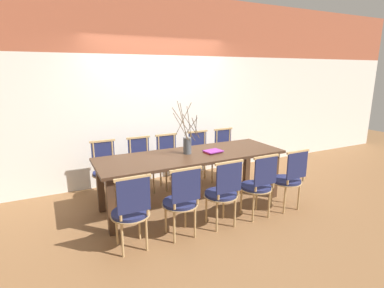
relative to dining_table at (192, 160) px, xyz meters
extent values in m
plane|color=brown|center=(0.00, 0.00, -0.67)|extent=(16.00, 16.00, 0.00)
cube|color=silver|center=(0.00, 1.32, 0.43)|extent=(12.00, 0.06, 2.20)
cube|color=#9E5138|center=(0.00, 1.32, 2.03)|extent=(12.00, 0.06, 1.00)
cube|color=#422B1C|center=(0.00, 0.00, 0.07)|extent=(2.71, 0.91, 0.04)
cube|color=#422B1C|center=(-1.25, -0.35, -0.31)|extent=(0.09, 0.09, 0.73)
cube|color=#422B1C|center=(1.25, -0.35, -0.31)|extent=(0.09, 0.09, 0.73)
cube|color=#422B1C|center=(-1.25, 0.35, -0.31)|extent=(0.09, 0.09, 0.73)
cube|color=#422B1C|center=(1.25, 0.35, -0.31)|extent=(0.09, 0.09, 0.73)
cylinder|color=#1E234C|center=(-1.12, -0.73, -0.25)|extent=(0.41, 0.41, 0.04)
cylinder|color=tan|center=(-1.12, -0.73, -0.27)|extent=(0.43, 0.43, 0.01)
cylinder|color=tan|center=(-1.25, -0.60, -0.47)|extent=(0.03, 0.03, 0.41)
cylinder|color=tan|center=(-0.99, -0.60, -0.47)|extent=(0.03, 0.03, 0.41)
cylinder|color=tan|center=(-1.25, -0.87, -0.47)|extent=(0.03, 0.03, 0.41)
cylinder|color=tan|center=(-0.99, -0.87, -0.47)|extent=(0.03, 0.03, 0.41)
cylinder|color=tan|center=(-1.26, -0.91, 0.00)|extent=(0.03, 0.03, 0.46)
cylinder|color=tan|center=(-0.98, -0.91, 0.00)|extent=(0.03, 0.03, 0.46)
cube|color=#1E234C|center=(-1.12, -0.91, 0.02)|extent=(0.35, 0.02, 0.36)
cube|color=tan|center=(-1.12, -0.91, 0.21)|extent=(0.39, 0.03, 0.03)
cylinder|color=#1E234C|center=(-0.53, -0.73, -0.25)|extent=(0.41, 0.41, 0.04)
cylinder|color=tan|center=(-0.53, -0.73, -0.27)|extent=(0.43, 0.43, 0.01)
cylinder|color=tan|center=(-0.66, -0.60, -0.47)|extent=(0.03, 0.03, 0.41)
cylinder|color=tan|center=(-0.39, -0.60, -0.47)|extent=(0.03, 0.03, 0.41)
cylinder|color=tan|center=(-0.66, -0.87, -0.47)|extent=(0.03, 0.03, 0.41)
cylinder|color=tan|center=(-0.39, -0.87, -0.47)|extent=(0.03, 0.03, 0.41)
cylinder|color=tan|center=(-0.67, -0.91, 0.00)|extent=(0.03, 0.03, 0.46)
cylinder|color=tan|center=(-0.38, -0.91, 0.00)|extent=(0.03, 0.03, 0.46)
cube|color=#1E234C|center=(-0.53, -0.91, 0.02)|extent=(0.35, 0.02, 0.36)
cube|color=tan|center=(-0.53, -0.91, 0.21)|extent=(0.39, 0.03, 0.03)
cylinder|color=#1E234C|center=(0.04, -0.73, -0.25)|extent=(0.41, 0.41, 0.04)
cylinder|color=tan|center=(0.04, -0.73, -0.27)|extent=(0.43, 0.43, 0.01)
cylinder|color=tan|center=(-0.09, -0.60, -0.47)|extent=(0.03, 0.03, 0.41)
cylinder|color=tan|center=(0.17, -0.60, -0.47)|extent=(0.03, 0.03, 0.41)
cylinder|color=tan|center=(-0.09, -0.87, -0.47)|extent=(0.03, 0.03, 0.41)
cylinder|color=tan|center=(0.17, -0.87, -0.47)|extent=(0.03, 0.03, 0.41)
cylinder|color=tan|center=(-0.10, -0.91, 0.00)|extent=(0.03, 0.03, 0.46)
cylinder|color=tan|center=(0.18, -0.91, 0.00)|extent=(0.03, 0.03, 0.46)
cube|color=#1E234C|center=(0.04, -0.91, 0.02)|extent=(0.35, 0.02, 0.36)
cube|color=tan|center=(0.04, -0.91, 0.21)|extent=(0.39, 0.03, 0.03)
cylinder|color=#1E234C|center=(0.59, -0.73, -0.25)|extent=(0.41, 0.41, 0.04)
cylinder|color=tan|center=(0.59, -0.73, -0.27)|extent=(0.43, 0.43, 0.01)
cylinder|color=tan|center=(0.46, -0.60, -0.47)|extent=(0.03, 0.03, 0.41)
cylinder|color=tan|center=(0.72, -0.60, -0.47)|extent=(0.03, 0.03, 0.41)
cylinder|color=tan|center=(0.46, -0.87, -0.47)|extent=(0.03, 0.03, 0.41)
cylinder|color=tan|center=(0.72, -0.87, -0.47)|extent=(0.03, 0.03, 0.41)
cylinder|color=tan|center=(0.45, -0.91, 0.00)|extent=(0.03, 0.03, 0.46)
cylinder|color=tan|center=(0.73, -0.91, 0.00)|extent=(0.03, 0.03, 0.46)
cube|color=#1E234C|center=(0.59, -0.91, 0.02)|extent=(0.35, 0.02, 0.36)
cube|color=tan|center=(0.59, -0.91, 0.21)|extent=(0.39, 0.03, 0.03)
cylinder|color=#1E234C|center=(1.13, -0.73, -0.25)|extent=(0.41, 0.41, 0.04)
cylinder|color=tan|center=(1.13, -0.73, -0.27)|extent=(0.43, 0.43, 0.01)
cylinder|color=tan|center=(0.99, -0.60, -0.47)|extent=(0.03, 0.03, 0.41)
cylinder|color=tan|center=(1.26, -0.60, -0.47)|extent=(0.03, 0.03, 0.41)
cylinder|color=tan|center=(0.99, -0.87, -0.47)|extent=(0.03, 0.03, 0.41)
cylinder|color=tan|center=(1.26, -0.87, -0.47)|extent=(0.03, 0.03, 0.41)
cylinder|color=tan|center=(0.98, -0.91, 0.00)|extent=(0.03, 0.03, 0.46)
cylinder|color=tan|center=(1.27, -0.91, 0.00)|extent=(0.03, 0.03, 0.46)
cube|color=#1E234C|center=(1.13, -0.91, 0.02)|extent=(0.35, 0.02, 0.36)
cube|color=tan|center=(1.13, -0.91, 0.21)|extent=(0.39, 0.03, 0.03)
cylinder|color=#1E234C|center=(-1.09, 0.73, -0.25)|extent=(0.41, 0.41, 0.04)
cylinder|color=tan|center=(-1.09, 0.73, -0.27)|extent=(0.43, 0.43, 0.01)
cylinder|color=tan|center=(-0.96, 0.60, -0.47)|extent=(0.03, 0.03, 0.41)
cylinder|color=tan|center=(-1.22, 0.60, -0.47)|extent=(0.03, 0.03, 0.41)
cylinder|color=tan|center=(-0.96, 0.87, -0.47)|extent=(0.03, 0.03, 0.41)
cylinder|color=tan|center=(-1.22, 0.87, -0.47)|extent=(0.03, 0.03, 0.41)
cylinder|color=tan|center=(-0.95, 0.91, 0.00)|extent=(0.03, 0.03, 0.46)
cylinder|color=tan|center=(-1.23, 0.91, 0.00)|extent=(0.03, 0.03, 0.46)
cube|color=#1E234C|center=(-1.09, 0.91, 0.02)|extent=(0.35, 0.02, 0.36)
cube|color=tan|center=(-1.09, 0.91, 0.21)|extent=(0.39, 0.03, 0.03)
cylinder|color=#1E234C|center=(-0.52, 0.73, -0.25)|extent=(0.41, 0.41, 0.04)
cylinder|color=tan|center=(-0.52, 0.73, -0.27)|extent=(0.43, 0.43, 0.01)
cylinder|color=tan|center=(-0.39, 0.60, -0.47)|extent=(0.03, 0.03, 0.41)
cylinder|color=tan|center=(-0.65, 0.60, -0.47)|extent=(0.03, 0.03, 0.41)
cylinder|color=tan|center=(-0.39, 0.87, -0.47)|extent=(0.03, 0.03, 0.41)
cylinder|color=tan|center=(-0.65, 0.87, -0.47)|extent=(0.03, 0.03, 0.41)
cylinder|color=tan|center=(-0.38, 0.91, 0.00)|extent=(0.03, 0.03, 0.46)
cylinder|color=tan|center=(-0.66, 0.91, 0.00)|extent=(0.03, 0.03, 0.46)
cube|color=#1E234C|center=(-0.52, 0.91, 0.02)|extent=(0.35, 0.02, 0.36)
cube|color=tan|center=(-0.52, 0.91, 0.21)|extent=(0.39, 0.03, 0.03)
cylinder|color=#1E234C|center=(-0.03, 0.73, -0.25)|extent=(0.41, 0.41, 0.04)
cylinder|color=tan|center=(-0.03, 0.73, -0.27)|extent=(0.43, 0.43, 0.01)
cylinder|color=tan|center=(0.10, 0.60, -0.47)|extent=(0.03, 0.03, 0.41)
cylinder|color=tan|center=(-0.17, 0.60, -0.47)|extent=(0.03, 0.03, 0.41)
cylinder|color=tan|center=(0.10, 0.87, -0.47)|extent=(0.03, 0.03, 0.41)
cylinder|color=tan|center=(-0.17, 0.87, -0.47)|extent=(0.03, 0.03, 0.41)
cylinder|color=tan|center=(0.11, 0.91, 0.00)|extent=(0.03, 0.03, 0.46)
cylinder|color=tan|center=(-0.18, 0.91, 0.00)|extent=(0.03, 0.03, 0.46)
cube|color=#1E234C|center=(-0.03, 0.91, 0.02)|extent=(0.35, 0.02, 0.36)
cube|color=tan|center=(-0.03, 0.91, 0.21)|extent=(0.39, 0.03, 0.03)
cylinder|color=#1E234C|center=(0.57, 0.73, -0.25)|extent=(0.41, 0.41, 0.04)
cylinder|color=tan|center=(0.57, 0.73, -0.27)|extent=(0.43, 0.43, 0.01)
cylinder|color=tan|center=(0.70, 0.60, -0.47)|extent=(0.03, 0.03, 0.41)
cylinder|color=tan|center=(0.43, 0.60, -0.47)|extent=(0.03, 0.03, 0.41)
cylinder|color=tan|center=(0.70, 0.87, -0.47)|extent=(0.03, 0.03, 0.41)
cylinder|color=tan|center=(0.43, 0.87, -0.47)|extent=(0.03, 0.03, 0.41)
cylinder|color=tan|center=(0.71, 0.91, 0.00)|extent=(0.03, 0.03, 0.46)
cylinder|color=tan|center=(0.42, 0.91, 0.00)|extent=(0.03, 0.03, 0.46)
cube|color=#1E234C|center=(0.57, 0.91, 0.02)|extent=(0.35, 0.02, 0.36)
cube|color=tan|center=(0.57, 0.91, 0.21)|extent=(0.39, 0.03, 0.03)
cylinder|color=#1E234C|center=(1.10, 0.73, -0.25)|extent=(0.41, 0.41, 0.04)
cylinder|color=tan|center=(1.10, 0.73, -0.27)|extent=(0.43, 0.43, 0.01)
cylinder|color=tan|center=(1.24, 0.60, -0.47)|extent=(0.03, 0.03, 0.41)
cylinder|color=tan|center=(0.97, 0.60, -0.47)|extent=(0.03, 0.03, 0.41)
cylinder|color=tan|center=(1.24, 0.87, -0.47)|extent=(0.03, 0.03, 0.41)
cylinder|color=tan|center=(0.97, 0.87, -0.47)|extent=(0.03, 0.03, 0.41)
cylinder|color=tan|center=(1.25, 0.91, 0.00)|extent=(0.03, 0.03, 0.46)
cylinder|color=tan|center=(0.96, 0.91, 0.00)|extent=(0.03, 0.03, 0.46)
cube|color=#1E234C|center=(1.10, 0.91, 0.02)|extent=(0.35, 0.02, 0.36)
cube|color=tan|center=(1.10, 0.91, 0.21)|extent=(0.39, 0.03, 0.03)
cylinder|color=#4C5156|center=(-0.05, 0.06, 0.21)|extent=(0.12, 0.12, 0.24)
cylinder|color=brown|center=(-0.05, 0.19, 0.57)|extent=(0.27, 0.01, 0.49)
cylinder|color=brown|center=(-0.14, 0.02, 0.59)|extent=(0.08, 0.19, 0.52)
cylinder|color=brown|center=(0.07, 0.01, 0.50)|extent=(0.11, 0.24, 0.34)
cylinder|color=brown|center=(0.03, -0.04, 0.49)|extent=(0.20, 0.17, 0.32)
cylinder|color=brown|center=(0.04, 0.12, 0.47)|extent=(0.13, 0.18, 0.28)
cylinder|color=brown|center=(-0.12, 0.04, 0.58)|extent=(0.04, 0.15, 0.50)
cylinder|color=brown|center=(-0.17, -0.01, 0.51)|extent=(0.14, 0.26, 0.36)
cylinder|color=brown|center=(-0.16, -0.06, 0.55)|extent=(0.25, 0.24, 0.45)
cylinder|color=brown|center=(-0.04, 0.02, 0.56)|extent=(0.08, 0.03, 0.46)
cylinder|color=brown|center=(-0.05, -0.07, 0.51)|extent=(0.27, 0.01, 0.37)
cube|color=maroon|center=(0.30, -0.06, 0.10)|extent=(0.25, 0.17, 0.02)
cube|color=#842D8C|center=(0.32, -0.06, 0.12)|extent=(0.28, 0.23, 0.01)
camera|label=1|loc=(-1.86, -3.71, 1.26)|focal=28.00mm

